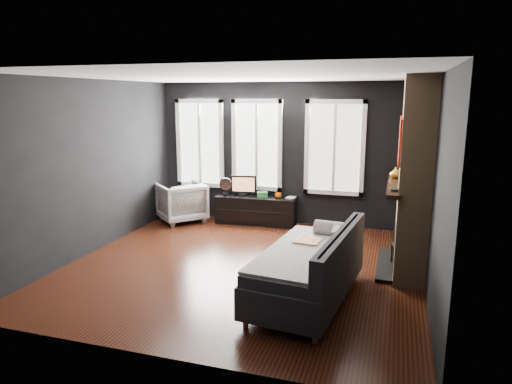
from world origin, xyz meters
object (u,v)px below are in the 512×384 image
(media_console, at_px, (256,210))
(mantel_vase, at_px, (395,173))
(armchair, at_px, (181,200))
(monitor, at_px, (244,184))
(mug, at_px, (278,195))
(sofa, at_px, (308,264))
(book, at_px, (287,192))

(media_console, relative_size, mantel_vase, 9.13)
(mantel_vase, bearing_deg, armchair, 167.32)
(monitor, xyz_separation_m, mug, (0.69, -0.01, -0.16))
(sofa, height_order, monitor, monitor)
(armchair, relative_size, mantel_vase, 5.00)
(armchair, xyz_separation_m, monitor, (1.20, 0.29, 0.33))
(armchair, height_order, monitor, monitor)
(sofa, bearing_deg, mantel_vase, 69.80)
(monitor, relative_size, book, 2.33)
(armchair, bearing_deg, mantel_vase, 120.79)
(monitor, xyz_separation_m, mantel_vase, (2.80, -1.19, 0.55))
(media_console, distance_m, mantel_vase, 3.00)
(monitor, distance_m, book, 0.86)
(monitor, bearing_deg, armchair, -173.09)
(sofa, distance_m, mug, 3.27)
(armchair, distance_m, mug, 1.92)
(sofa, height_order, armchair, sofa)
(armchair, height_order, mug, armchair)
(sofa, relative_size, media_console, 1.35)
(mantel_vase, bearing_deg, media_console, 154.94)
(media_console, bearing_deg, book, 3.76)
(sofa, height_order, mug, sofa)
(mug, xyz_separation_m, mantel_vase, (2.10, -1.18, 0.71))
(mantel_vase, bearing_deg, mug, 150.72)
(armchair, height_order, mantel_vase, mantel_vase)
(armchair, distance_m, media_console, 1.49)
(monitor, height_order, mantel_vase, mantel_vase)
(mug, bearing_deg, armchair, -171.60)
(book, bearing_deg, media_console, -173.46)
(sofa, xyz_separation_m, mantel_vase, (0.95, 1.87, 0.86))
(media_console, bearing_deg, mantel_vase, -27.84)
(book, bearing_deg, monitor, -175.18)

